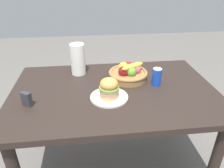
{
  "coord_description": "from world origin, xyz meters",
  "views": [
    {
      "loc": [
        -0.16,
        -1.26,
        1.49
      ],
      "look_at": [
        -0.02,
        -0.03,
        0.81
      ],
      "focal_mm": 34.15,
      "sensor_mm": 36.0,
      "label": 1
    }
  ],
  "objects": [
    {
      "name": "fruit_basket",
      "position": [
        0.12,
        0.15,
        0.8
      ],
      "size": [
        0.29,
        0.29,
        0.14
      ],
      "color": "#9E7542",
      "rests_on": "dining_table"
    },
    {
      "name": "soda_can",
      "position": [
        0.31,
        0.03,
        0.81
      ],
      "size": [
        0.07,
        0.07,
        0.13
      ],
      "color": "blue",
      "rests_on": "dining_table"
    },
    {
      "name": "dining_table",
      "position": [
        0.0,
        0.0,
        0.65
      ],
      "size": [
        1.4,
        0.9,
        0.75
      ],
      "color": "#2D231E",
      "rests_on": "ground_plane"
    },
    {
      "name": "plate",
      "position": [
        -0.05,
        -0.11,
        0.76
      ],
      "size": [
        0.24,
        0.24,
        0.01
      ],
      "primitive_type": "cylinder",
      "color": "silver",
      "rests_on": "dining_table"
    },
    {
      "name": "ground_plane",
      "position": [
        0.0,
        0.0,
        0.0
      ],
      "size": [
        8.0,
        8.0,
        0.0
      ],
      "primitive_type": "plane",
      "color": "slate"
    },
    {
      "name": "napkin_holder",
      "position": [
        -0.54,
        -0.13,
        0.8
      ],
      "size": [
        0.07,
        0.06,
        0.09
      ],
      "primitive_type": "cube",
      "rotation": [
        0.0,
        0.0,
        -0.53
      ],
      "color": "#333338",
      "rests_on": "dining_table"
    },
    {
      "name": "sandwich",
      "position": [
        -0.05,
        -0.11,
        0.83
      ],
      "size": [
        0.13,
        0.13,
        0.13
      ],
      "color": "#DBAD60",
      "rests_on": "plate"
    },
    {
      "name": "paper_towel_roll",
      "position": [
        -0.24,
        0.28,
        0.87
      ],
      "size": [
        0.11,
        0.11,
        0.24
      ],
      "primitive_type": "cylinder",
      "color": "white",
      "rests_on": "dining_table"
    }
  ]
}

